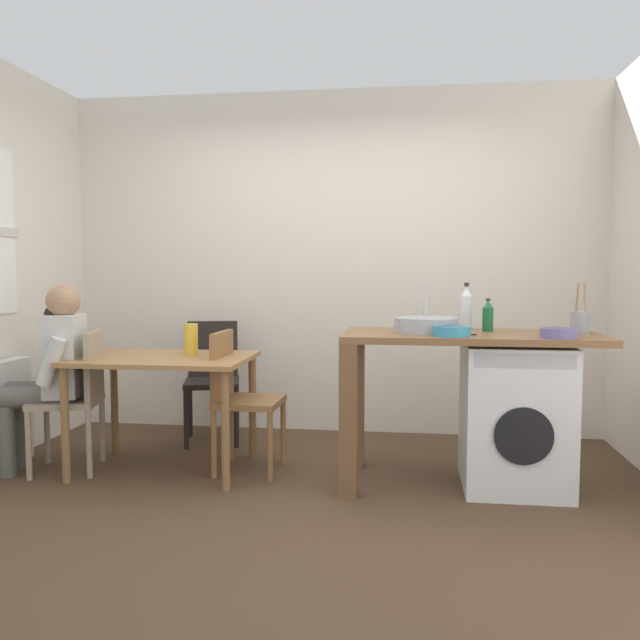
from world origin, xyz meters
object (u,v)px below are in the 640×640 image
object	(u,v)px
chair_opposite	(238,393)
vase	(191,339)
washing_machine	(515,416)
bottle_squat_brown	(488,317)
chair_person_seat	(78,392)
dining_table	(164,371)
chair_spare_by_wall	(212,374)
mixing_bowl	(452,330)
bottle_tall_green	(466,308)
seated_person	(51,368)
colander	(559,332)
utensil_crock	(580,322)

from	to	relation	value
chair_opposite	vase	bearing A→B (deg)	-96.60
washing_machine	vase	size ratio (longest dim) A/B	4.22
chair_opposite	bottle_squat_brown	world-z (taller)	bottle_squat_brown
chair_person_seat	vase	distance (m)	0.79
dining_table	chair_opposite	bearing A→B (deg)	6.27
chair_spare_by_wall	mixing_bowl	world-z (taller)	mixing_bowl
chair_person_seat	washing_machine	bearing A→B (deg)	-102.97
chair_person_seat	bottle_squat_brown	xyz separation A→B (m)	(2.58, 0.16, 0.50)
chair_spare_by_wall	vase	distance (m)	0.75
bottle_tall_green	dining_table	bearing A→B (deg)	-174.38
mixing_bowl	washing_machine	bearing A→B (deg)	27.10
seated_person	colander	world-z (taller)	seated_person
chair_opposite	washing_machine	xyz separation A→B (m)	(1.71, -0.10, -0.08)
washing_machine	bottle_squat_brown	bearing A→B (deg)	142.16
chair_spare_by_wall	dining_table	bearing A→B (deg)	69.33
chair_spare_by_wall	utensil_crock	world-z (taller)	utensil_crock
chair_opposite	seated_person	size ratio (longest dim) A/B	0.75
seated_person	bottle_tall_green	xyz separation A→B (m)	(2.62, 0.31, 0.38)
chair_person_seat	utensil_crock	world-z (taller)	utensil_crock
washing_machine	colander	xyz separation A→B (m)	(0.19, -0.22, 0.52)
washing_machine	bottle_squat_brown	size ratio (longest dim) A/B	4.29
colander	chair_person_seat	bearing A→B (deg)	176.46
chair_spare_by_wall	bottle_tall_green	world-z (taller)	bottle_tall_green
seated_person	bottle_squat_brown	world-z (taller)	seated_person
chair_spare_by_wall	utensil_crock	distance (m)	2.63
vase	bottle_tall_green	bearing A→B (deg)	2.86
bottle_tall_green	mixing_bowl	distance (m)	0.46
chair_person_seat	utensil_crock	distance (m)	3.14
dining_table	utensil_crock	xyz separation A→B (m)	(2.55, 0.01, 0.35)
chair_opposite	utensil_crock	distance (m)	2.13
chair_opposite	bottle_squat_brown	xyz separation A→B (m)	(1.56, 0.02, 0.50)
chair_spare_by_wall	bottle_squat_brown	bearing A→B (deg)	145.62
seated_person	washing_machine	world-z (taller)	seated_person
seated_person	utensil_crock	size ratio (longest dim) A/B	4.01
bottle_tall_green	utensil_crock	world-z (taller)	utensil_crock
seated_person	colander	size ratio (longest dim) A/B	6.00
washing_machine	utensil_crock	bearing A→B (deg)	8.10
chair_opposite	utensil_crock	world-z (taller)	utensil_crock
dining_table	chair_person_seat	bearing A→B (deg)	-171.45
seated_person	bottle_squat_brown	xyz separation A→B (m)	(2.74, 0.19, 0.34)
bottle_tall_green	bottle_squat_brown	bearing A→B (deg)	-43.95
colander	chair_spare_by_wall	bearing A→B (deg)	155.69
seated_person	colander	bearing A→B (deg)	-106.39
bottle_tall_green	colander	bearing A→B (deg)	-44.49
chair_opposite	seated_person	distance (m)	1.20
chair_person_seat	chair_spare_by_wall	size ratio (longest dim) A/B	1.00
chair_person_seat	washing_machine	xyz separation A→B (m)	(2.73, 0.04, -0.08)
washing_machine	bottle_tall_green	bearing A→B (deg)	139.34
washing_machine	mixing_bowl	world-z (taller)	mixing_bowl
bottle_squat_brown	chair_person_seat	bearing A→B (deg)	-176.54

